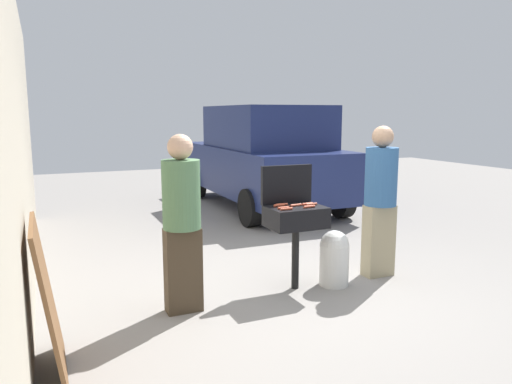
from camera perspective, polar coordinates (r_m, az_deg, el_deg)
The scene contains 17 objects.
ground_plane at distance 5.42m, azimuth 6.35°, elevation -11.09°, with size 24.00×24.00×0.00m, color gray.
house_wall_side at distance 5.40m, azimuth -26.84°, elevation 4.99°, with size 0.24×8.00×3.14m, color #B2A893.
bbq_grill at distance 5.18m, azimuth 4.70°, elevation -3.26°, with size 0.60×0.44×0.90m.
grill_lid_open at distance 5.31m, azimuth 3.61°, elevation 0.91°, with size 0.60×0.05×0.42m, color black.
hot_dog_0 at distance 5.10m, azimuth 6.27°, elevation -1.72°, with size 0.03×0.03×0.13m, color #B74C33.
hot_dog_1 at distance 5.24m, azimuth 6.52°, elevation -1.43°, with size 0.03×0.03×0.13m, color #C6593D.
hot_dog_2 at distance 4.96m, azimuth 3.60°, elevation -1.99°, with size 0.03×0.03×0.13m, color #B74C33.
hot_dog_3 at distance 5.15m, azimuth 2.76°, elevation -1.56°, with size 0.03×0.03×0.13m, color #AD4228.
hot_dog_4 at distance 5.02m, azimuth 3.27°, elevation -1.86°, with size 0.03×0.03×0.13m, color #AD4228.
hot_dog_5 at distance 5.25m, azimuth 6.03°, elevation -1.39°, with size 0.03×0.03×0.13m, color #B74C33.
hot_dog_6 at distance 5.17m, azimuth 4.71°, elevation -1.54°, with size 0.03×0.03×0.13m, color #C6593D.
hot_dog_7 at distance 5.20m, azimuth 3.06°, elevation -1.47°, with size 0.03×0.03×0.13m, color #B74C33.
propane_tank at distance 5.44m, azimuth 9.18°, elevation -7.53°, with size 0.32×0.32×0.62m.
person_left at distance 4.58m, azimuth -8.70°, elevation -2.95°, with size 0.36×0.36×1.69m.
person_right at distance 5.73m, azimuth 14.39°, elevation -0.44°, with size 0.37×0.37×1.74m.
parked_minivan at distance 9.71m, azimuth 0.89°, elevation 4.18°, with size 2.06×4.42×2.02m.
leaning_board at distance 3.82m, azimuth -23.16°, elevation -11.57°, with size 0.03×0.90×1.14m, color brown.
Camera 1 is at (-2.59, -4.38, 1.88)m, focal length 34.08 mm.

